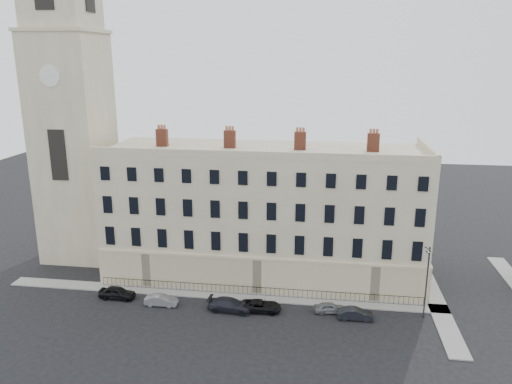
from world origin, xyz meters
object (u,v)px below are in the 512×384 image
at_px(car_c, 230,305).
at_px(car_f, 355,314).
at_px(car_e, 330,308).
at_px(streetlamp, 427,279).
at_px(car_a, 117,293).
at_px(car_d, 261,306).
at_px(car_b, 161,300).

bearing_deg(car_c, car_f, -85.25).
xyz_separation_m(car_c, car_e, (10.07, 1.06, -0.13)).
bearing_deg(car_e, streetlamp, -97.40).
relative_size(car_e, streetlamp, 0.42).
bearing_deg(car_a, car_d, -91.13).
bearing_deg(car_d, car_c, 94.93).
distance_m(car_f, streetlamp, 7.71).
xyz_separation_m(car_b, car_e, (17.42, 0.90, -0.03)).
distance_m(car_a, car_e, 22.60).
bearing_deg(streetlamp, car_a, 161.58).
bearing_deg(car_c, car_a, 89.92).
height_order(car_b, car_d, car_d).
xyz_separation_m(car_a, car_b, (5.18, -0.82, -0.10)).
bearing_deg(car_f, car_e, 66.00).
bearing_deg(car_d, car_f, -93.90).
bearing_deg(streetlamp, car_e, 162.48).
bearing_deg(car_c, car_d, -78.60).
height_order(car_a, car_e, car_a).
relative_size(car_e, car_f, 0.90).
height_order(car_d, car_f, car_f).
distance_m(car_c, car_e, 10.13).
height_order(car_d, streetlamp, streetlamp).
relative_size(car_a, car_b, 1.13).
height_order(car_b, car_f, car_f).
distance_m(car_c, streetlamp, 19.63).
distance_m(car_d, car_f, 9.47).
height_order(car_a, car_b, car_a).
height_order(car_a, car_f, car_a).
bearing_deg(car_b, car_a, 79.83).
bearing_deg(car_b, car_d, -90.03).
distance_m(car_a, car_d, 15.63).
xyz_separation_m(car_e, streetlamp, (9.20, 0.24, 3.65)).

